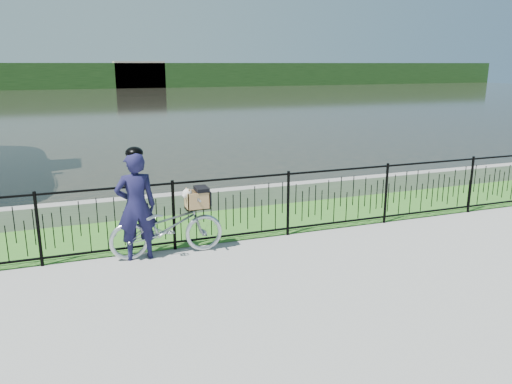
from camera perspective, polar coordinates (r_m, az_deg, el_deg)
name	(u,v)px	position (r m, az deg, el deg)	size (l,w,h in m)	color
ground	(268,279)	(7.11, 1.43, -9.87)	(120.00, 120.00, 0.00)	gray
grass_strip	(217,224)	(9.41, -4.44, -3.69)	(60.00, 2.00, 0.01)	#336C21
water	(104,104)	(39.20, -16.97, 9.57)	(120.00, 120.00, 0.00)	black
quay_wall	(204,201)	(10.28, -6.00, -1.01)	(60.00, 0.30, 0.40)	gray
fence	(233,209)	(8.33, -2.62, -1.97)	(14.00, 0.06, 1.15)	black
far_treeline	(88,75)	(66.07, -18.67, 12.50)	(120.00, 6.00, 3.00)	#204119
far_building_right	(139,75)	(65.07, -13.22, 12.94)	(6.00, 3.00, 3.20)	#AD9E8B
bicycle_rig	(168,226)	(7.91, -10.06, -3.82)	(1.77, 0.62, 1.07)	#B3B9C0
cyclist	(136,205)	(7.74, -13.56, -1.43)	(0.61, 0.41, 1.74)	#161439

